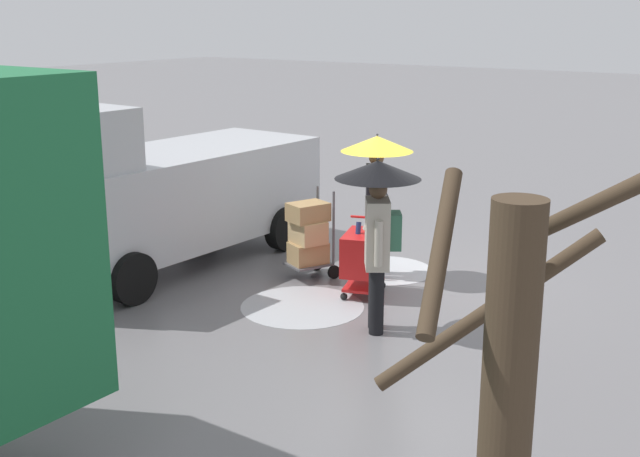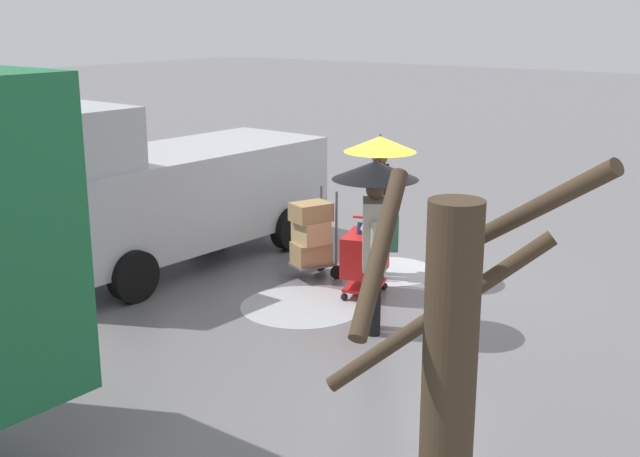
# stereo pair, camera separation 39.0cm
# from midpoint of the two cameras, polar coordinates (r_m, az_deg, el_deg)

# --- Properties ---
(ground_plane) EXTENTS (90.00, 90.00, 0.00)m
(ground_plane) POSITION_cam_midpoint_polar(r_m,az_deg,el_deg) (11.93, 5.36, -3.70)
(ground_plane) COLOR slate
(slush_patch_near_cluster) EXTENTS (1.47, 1.47, 0.01)m
(slush_patch_near_cluster) POSITION_cam_midpoint_polar(r_m,az_deg,el_deg) (12.40, 3.70, -2.93)
(slush_patch_near_cluster) COLOR silver
(slush_patch_near_cluster) RESTS_ON ground
(slush_patch_under_van) EXTENTS (1.66, 1.66, 0.01)m
(slush_patch_under_van) POSITION_cam_midpoint_polar(r_m,az_deg,el_deg) (10.88, -2.29, -5.49)
(slush_patch_under_van) COLOR #ADAFB5
(slush_patch_under_van) RESTS_ON ground
(cargo_van_parked_right) EXTENTS (2.35, 5.41, 2.60)m
(cargo_van_parked_right) POSITION_cam_midpoint_polar(r_m,az_deg,el_deg) (12.55, -12.43, 2.53)
(cargo_van_parked_right) COLOR #B7BABF
(cargo_van_parked_right) RESTS_ON ground
(shopping_cart_vendor) EXTENTS (0.79, 0.95, 1.04)m
(shopping_cart_vendor) POSITION_cam_midpoint_polar(r_m,az_deg,el_deg) (11.17, 2.11, -1.89)
(shopping_cart_vendor) COLOR red
(shopping_cart_vendor) RESTS_ON ground
(hand_dolly_boxes) EXTENTS (0.74, 0.84, 1.32)m
(hand_dolly_boxes) POSITION_cam_midpoint_polar(r_m,az_deg,el_deg) (11.85, -1.74, -0.43)
(hand_dolly_boxes) COLOR #515156
(hand_dolly_boxes) RESTS_ON ground
(pedestrian_pink_side) EXTENTS (1.04, 1.04, 2.15)m
(pedestrian_pink_side) POSITION_cam_midpoint_polar(r_m,az_deg,el_deg) (9.68, 2.98, 1.59)
(pedestrian_pink_side) COLOR black
(pedestrian_pink_side) RESTS_ON ground
(pedestrian_black_side) EXTENTS (1.04, 1.04, 2.15)m
(pedestrian_black_side) POSITION_cam_midpoint_polar(r_m,az_deg,el_deg) (11.71, 3.04, 4.01)
(pedestrian_black_side) COLOR black
(pedestrian_black_side) RESTS_ON ground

